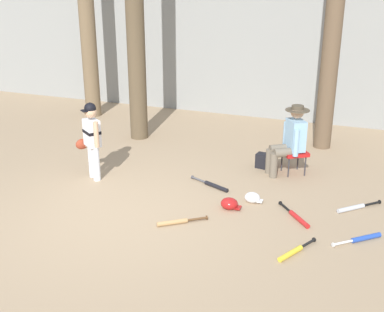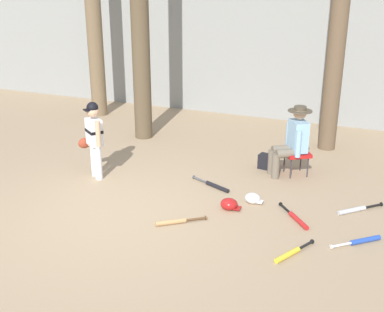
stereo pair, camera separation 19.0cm
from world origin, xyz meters
The scene contains 16 objects.
ground_plane centered at (0.00, 0.00, 0.00)m, with size 60.00×60.00×0.00m, color #9E8466.
concrete_back_wall centered at (0.00, 5.95, 1.50)m, with size 18.00×0.36×3.00m, color gray.
tree_behind_spectator centered at (2.32, 4.13, 2.11)m, with size 0.48×0.48×4.71m.
young_ballplayer centered at (-1.03, 1.11, 0.74)m, with size 0.60×0.39×1.31m.
folding_stool centered at (2.04, 2.54, 0.36)m, with size 0.55×0.55×0.41m.
seated_spectator centered at (1.96, 2.49, 0.64)m, with size 0.65×0.59×1.20m.
handbag_beside_stool centered at (1.55, 2.60, 0.13)m, with size 0.34×0.18×0.26m, color black.
tree_far_left centered at (-3.16, 4.50, 2.47)m, with size 0.62×0.62×5.60m.
bat_red_barrel centered at (2.40, 0.86, 0.03)m, with size 0.55×0.63×0.07m.
bat_blue_youth centered at (3.29, 0.57, 0.03)m, with size 0.59×0.54×0.07m.
bat_wood_tan centered at (0.89, 0.12, 0.03)m, with size 0.60×0.49×0.07m.
bat_aluminum_silver centered at (3.13, 1.46, 0.03)m, with size 0.59×0.59×0.07m.
bat_yellow_trainer centered at (2.53, -0.08, 0.03)m, with size 0.37×0.67×0.07m.
bat_black_composite centered at (0.96, 1.48, 0.03)m, with size 0.75×0.37×0.07m.
batting_helmet_white centered at (1.68, 1.18, 0.07)m, with size 0.28×0.21×0.16m.
batting_helmet_red centered at (1.42, 0.84, 0.07)m, with size 0.30×0.23×0.17m.
Camera 1 is at (3.26, -5.38, 3.22)m, focal length 45.83 mm.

